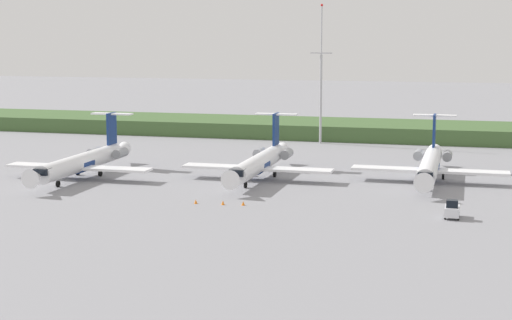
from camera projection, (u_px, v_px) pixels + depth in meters
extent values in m
plane|color=gray|center=(285.00, 160.00, 141.73)|extent=(500.00, 500.00, 0.00)
cube|color=#426033|center=(322.00, 129.00, 175.74)|extent=(320.00, 20.00, 3.15)
cylinder|color=white|center=(81.00, 162.00, 123.48)|extent=(2.70, 24.00, 2.70)
cone|color=white|center=(36.00, 177.00, 110.58)|extent=(2.70, 3.00, 2.70)
cone|color=white|center=(120.00, 150.00, 136.85)|extent=(2.30, 4.00, 2.29)
cube|color=black|center=(43.00, 172.00, 112.32)|extent=(2.02, 1.80, 0.90)
cylinder|color=navy|center=(81.00, 163.00, 123.50)|extent=(2.76, 3.60, 2.76)
cube|color=white|center=(43.00, 166.00, 124.11)|extent=(11.00, 3.20, 0.36)
cube|color=white|center=(115.00, 169.00, 121.12)|extent=(11.00, 3.20, 0.36)
cube|color=navy|center=(112.00, 129.00, 133.39)|extent=(0.36, 3.20, 5.20)
cube|color=white|center=(112.00, 114.00, 133.31)|extent=(6.80, 1.80, 0.24)
cylinder|color=gray|center=(95.00, 152.00, 132.81)|extent=(1.50, 3.40, 1.50)
cylinder|color=gray|center=(120.00, 153.00, 131.67)|extent=(1.50, 3.40, 1.50)
cylinder|color=gray|center=(58.00, 180.00, 116.59)|extent=(0.20, 0.20, 0.65)
cylinder|color=black|center=(58.00, 184.00, 116.67)|extent=(0.30, 0.90, 0.90)
cylinder|color=black|center=(78.00, 172.00, 126.56)|extent=(0.35, 0.90, 0.90)
cylinder|color=black|center=(100.00, 173.00, 125.59)|extent=(0.35, 0.90, 0.90)
cylinder|color=white|center=(259.00, 163.00, 122.71)|extent=(2.70, 24.00, 2.70)
cone|color=white|center=(233.00, 178.00, 109.81)|extent=(2.70, 3.00, 2.70)
cone|color=white|center=(280.00, 151.00, 136.08)|extent=(2.29, 4.00, 2.29)
cube|color=black|center=(237.00, 172.00, 111.55)|extent=(2.03, 1.80, 0.90)
cylinder|color=navy|center=(259.00, 164.00, 122.73)|extent=(2.76, 3.60, 2.76)
cube|color=white|center=(219.00, 167.00, 123.34)|extent=(11.00, 3.20, 0.36)
cube|color=white|center=(296.00, 170.00, 120.35)|extent=(11.00, 3.20, 0.36)
cube|color=navy|center=(276.00, 129.00, 132.62)|extent=(0.36, 3.20, 5.20)
cube|color=white|center=(276.00, 114.00, 132.54)|extent=(6.80, 1.80, 0.24)
cylinder|color=gray|center=(260.00, 153.00, 132.04)|extent=(1.50, 3.40, 1.50)
cylinder|color=gray|center=(287.00, 154.00, 130.90)|extent=(1.50, 3.40, 1.50)
cylinder|color=gray|center=(246.00, 181.00, 115.82)|extent=(0.20, 0.20, 0.65)
cylinder|color=black|center=(246.00, 185.00, 115.90)|extent=(0.30, 0.90, 0.90)
cylinder|color=black|center=(251.00, 173.00, 125.79)|extent=(0.35, 0.90, 0.90)
cylinder|color=black|center=(275.00, 174.00, 124.82)|extent=(0.35, 0.90, 0.90)
cylinder|color=white|center=(430.00, 165.00, 120.71)|extent=(2.70, 24.00, 2.70)
cone|color=white|center=(425.00, 181.00, 107.81)|extent=(2.70, 3.00, 2.70)
cone|color=white|center=(434.00, 152.00, 134.09)|extent=(2.30, 4.00, 2.29)
cube|color=black|center=(425.00, 175.00, 109.56)|extent=(2.02, 1.80, 0.90)
cylinder|color=navy|center=(430.00, 166.00, 120.73)|extent=(2.76, 3.60, 2.76)
cube|color=white|center=(389.00, 169.00, 121.34)|extent=(11.00, 3.20, 0.36)
cube|color=white|center=(471.00, 172.00, 118.35)|extent=(11.00, 3.20, 0.36)
cube|color=navy|center=(434.00, 131.00, 130.62)|extent=(0.36, 3.20, 5.20)
cube|color=white|center=(435.00, 115.00, 130.54)|extent=(6.80, 1.80, 0.24)
cylinder|color=gray|center=(419.00, 155.00, 130.04)|extent=(1.50, 3.40, 1.50)
cylinder|color=gray|center=(447.00, 156.00, 128.90)|extent=(1.50, 3.40, 1.50)
cylinder|color=gray|center=(427.00, 184.00, 113.82)|extent=(0.20, 0.20, 0.65)
cylinder|color=black|center=(427.00, 188.00, 113.91)|extent=(0.30, 0.90, 0.90)
cylinder|color=black|center=(418.00, 175.00, 123.79)|extent=(0.35, 0.90, 0.90)
cylinder|color=black|center=(443.00, 176.00, 122.83)|extent=(0.35, 0.90, 0.90)
cylinder|color=#B2B2B7|center=(321.00, 99.00, 162.69)|extent=(0.50, 0.50, 17.64)
cylinder|color=#B2B2B7|center=(322.00, 31.00, 160.63)|extent=(0.28, 0.28, 9.50)
cube|color=#B2B2B7|center=(321.00, 53.00, 161.29)|extent=(4.40, 0.20, 0.20)
sphere|color=red|center=(322.00, 5.00, 159.87)|extent=(0.50, 0.50, 0.50)
cube|color=silver|center=(452.00, 211.00, 96.84)|extent=(1.70, 3.20, 1.10)
cube|color=black|center=(452.00, 204.00, 96.16)|extent=(1.36, 1.10, 0.90)
cylinder|color=black|center=(445.00, 217.00, 96.20)|extent=(0.22, 0.60, 0.60)
cylinder|color=black|center=(458.00, 218.00, 95.82)|extent=(0.22, 0.60, 0.60)
cylinder|color=black|center=(446.00, 213.00, 98.03)|extent=(0.22, 0.60, 0.60)
cylinder|color=black|center=(458.00, 214.00, 97.65)|extent=(0.22, 0.60, 0.60)
cone|color=orange|center=(196.00, 202.00, 105.17)|extent=(0.44, 0.44, 0.55)
cone|color=orange|center=(223.00, 203.00, 104.46)|extent=(0.44, 0.44, 0.55)
cone|color=orange|center=(243.00, 203.00, 104.10)|extent=(0.44, 0.44, 0.55)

